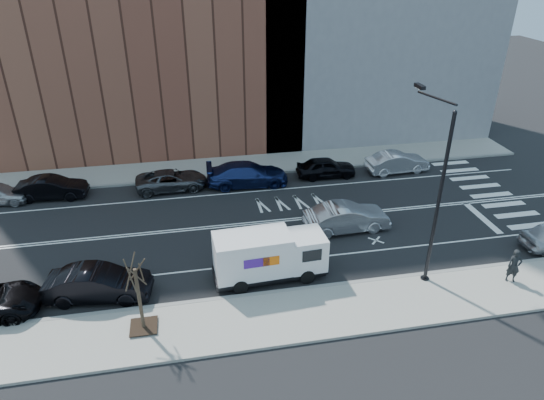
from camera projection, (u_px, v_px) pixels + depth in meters
name	position (u px, v px, depth m)	size (l,w,h in m)	color
ground	(265.00, 222.00, 30.16)	(120.00, 120.00, 0.00)	black
sidewalk_near	(298.00, 315.00, 22.48)	(44.00, 3.60, 0.15)	gray
sidewalk_far	(245.00, 165.00, 37.77)	(44.00, 3.60, 0.15)	gray
curb_near	(290.00, 291.00, 24.04)	(44.00, 0.25, 0.17)	gray
curb_far	(249.00, 174.00, 36.20)	(44.00, 0.25, 0.17)	gray
crosswalk	(497.00, 200.00, 32.81)	(3.00, 14.00, 0.01)	white
road_markings	(265.00, 222.00, 30.16)	(40.00, 8.60, 0.01)	white
bldg_brick	(127.00, 8.00, 37.25)	(26.00, 10.00, 22.00)	brown
streetlight	(435.00, 188.00, 22.95)	(0.44, 4.02, 9.34)	black
street_tree	(140.00, 305.00, 21.03)	(1.20, 1.20, 3.75)	black
fedex_van	(269.00, 255.00, 24.52)	(5.85, 2.28, 2.63)	black
far_parked_b	(52.00, 188.00, 32.72)	(1.60, 4.58, 1.51)	black
far_parked_c	(172.00, 180.00, 33.93)	(2.27, 4.93, 1.37)	#45474C
far_parked_d	(247.00, 174.00, 34.48)	(2.34, 5.76, 1.67)	navy
far_parked_e	(326.00, 167.00, 35.76)	(1.75, 4.34, 1.48)	black
far_parked_f	(397.00, 162.00, 36.50)	(1.64, 4.70, 1.55)	silver
driving_sedan	(347.00, 218.00, 28.98)	(1.78, 5.10, 1.68)	#ABABAF
near_parked_rear_a	(98.00, 284.00, 23.36)	(1.73, 4.98, 1.64)	black
pedestrian	(514.00, 266.00, 24.24)	(0.66, 0.43, 1.81)	black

